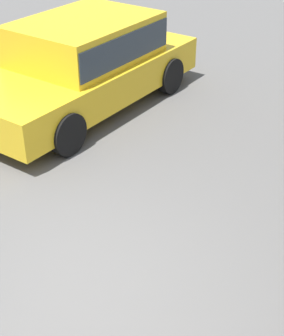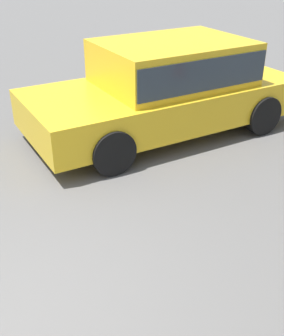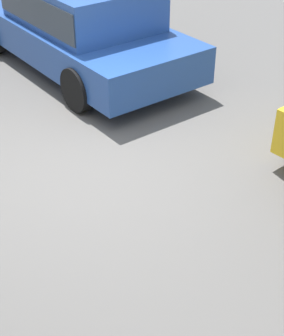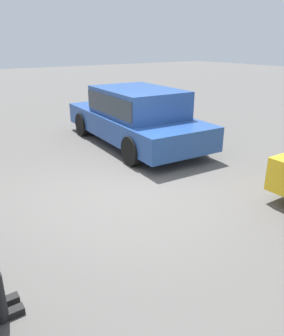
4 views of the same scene
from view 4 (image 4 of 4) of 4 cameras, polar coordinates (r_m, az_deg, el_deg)
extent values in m
plane|color=#565451|center=(5.49, -2.27, -5.10)|extent=(60.00, 60.00, 0.00)
cube|color=black|center=(3.73, -22.55, -20.67)|extent=(0.10, 0.24, 0.07)
cube|color=black|center=(3.60, -21.85, -22.41)|extent=(0.10, 0.24, 0.07)
cube|color=#23478E|center=(8.29, -1.36, 7.70)|extent=(4.50, 2.03, 0.53)
cube|color=#23478E|center=(8.03, -0.75, 11.48)|extent=(2.38, 1.70, 0.63)
cube|color=#28333D|center=(8.03, -0.75, 11.48)|extent=(2.33, 1.73, 0.44)
cylinder|color=black|center=(9.19, -10.34, 7.48)|extent=(0.63, 0.21, 0.62)
cylinder|color=black|center=(9.91, -1.01, 8.81)|extent=(0.63, 0.21, 0.62)
cylinder|color=black|center=(6.79, -1.83, 2.98)|extent=(0.63, 0.21, 0.62)
cylinder|color=black|center=(7.74, 9.30, 4.99)|extent=(0.63, 0.21, 0.62)
camera|label=1|loc=(6.61, -38.60, 26.85)|focal=55.00mm
camera|label=2|loc=(4.14, -37.08, 20.78)|focal=45.00mm
camera|label=3|loc=(0.86, 179.95, 68.83)|focal=55.00mm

